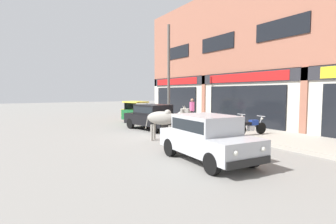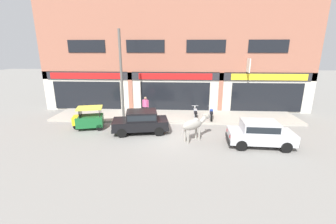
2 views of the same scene
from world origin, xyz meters
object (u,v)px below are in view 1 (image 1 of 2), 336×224
cow (164,118)px  car_1 (152,116)px  motorcycle_0 (233,124)px  utility_pole (169,74)px  car_0 (207,136)px  pedestrian (192,108)px  motorcycle_1 (251,127)px  auto_rickshaw (134,113)px

cow → car_1: (-3.33, 1.16, -0.19)m
car_1 → motorcycle_0: 4.58m
car_1 → motorcycle_0: car_1 is taller
utility_pole → car_0: bearing=-23.9°
cow → utility_pole: utility_pole is taller
cow → pedestrian: bearing=130.3°
motorcycle_1 → pedestrian: size_ratio=1.13×
motorcycle_0 → car_1: bearing=-143.3°
car_0 → pedestrian: size_ratio=2.30×
auto_rickshaw → pedestrian: bearing=34.7°
pedestrian → utility_pole: size_ratio=0.25×
motorcycle_0 → pedestrian: (-3.81, 0.21, 0.60)m
car_0 → utility_pole: (-8.65, 3.83, 2.56)m
utility_pole → pedestrian: bearing=27.8°
auto_rickshaw → motorcycle_0: (7.33, 2.23, -0.12)m
auto_rickshaw → utility_pole: utility_pole is taller
cow → motorcycle_0: 3.93m
motorcycle_0 → cow: bearing=-95.0°
car_1 → motorcycle_0: size_ratio=2.09×
car_0 → motorcycle_0: bearing=126.7°
cow → pedestrian: pedestrian is taller
pedestrian → auto_rickshaw: bearing=-145.3°
cow → car_0: 3.69m
car_0 → utility_pole: 9.80m
utility_pole → motorcycle_0: bearing=6.4°
car_1 → motorcycle_0: bearing=36.7°
auto_rickshaw → motorcycle_1: bearing=14.6°
cow → pedestrian: (-3.47, 4.10, 0.14)m
car_1 → auto_rickshaw: size_ratio=1.77×
pedestrian → utility_pole: 2.83m
car_0 → cow: bearing=171.5°
motorcycle_0 → car_0: bearing=-53.3°
motorcycle_1 → auto_rickshaw: bearing=-165.4°
motorcycle_0 → pedestrian: 3.86m
car_1 → utility_pole: utility_pole is taller
utility_pole → motorcycle_1: bearing=5.2°
car_1 → cow: bearing=-19.2°
car_0 → car_1: 7.18m
motorcycle_1 → car_1: bearing=-150.7°
auto_rickshaw → pedestrian: (3.52, 2.44, 0.48)m
cow → utility_pole: bearing=146.7°
cow → motorcycle_1: size_ratio=1.00×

